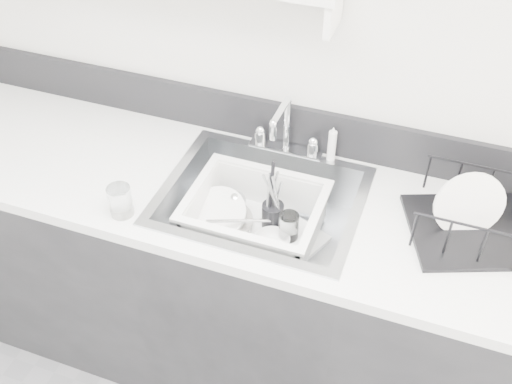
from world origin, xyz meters
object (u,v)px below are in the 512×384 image
at_px(sink, 261,217).
at_px(wash_tub, 255,218).
at_px(counter_run, 261,288).
at_px(dish_rack, 486,214).

xyz_separation_m(sink, wash_tub, (-0.02, -0.02, 0.01)).
height_order(counter_run, wash_tub, same).
xyz_separation_m(wash_tub, dish_rack, (0.69, 0.09, 0.16)).
bearing_deg(dish_rack, counter_run, 165.01).
height_order(counter_run, sink, sink).
relative_size(sink, dish_rack, 1.52).
xyz_separation_m(counter_run, wash_tub, (-0.02, -0.02, 0.38)).
bearing_deg(dish_rack, wash_tub, 166.41).
bearing_deg(wash_tub, sink, 50.32).
height_order(sink, wash_tub, sink).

